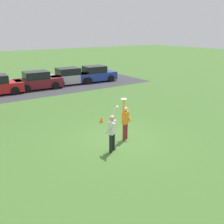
{
  "coord_description": "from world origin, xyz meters",
  "views": [
    {
      "loc": [
        -6.95,
        -9.29,
        5.11
      ],
      "look_at": [
        -0.34,
        0.12,
        1.46
      ],
      "focal_mm": 41.69,
      "sensor_mm": 36.0,
      "label": 1
    }
  ],
  "objects_px": {
    "parked_car_silver": "(69,77)",
    "frisbee_disc": "(124,99)",
    "person_catcher": "(125,120)",
    "person_defender": "(112,130)",
    "parked_car_blue": "(96,74)",
    "parked_car_maroon": "(38,81)",
    "field_cone_orange": "(102,120)"
  },
  "relations": [
    {
      "from": "person_catcher",
      "to": "field_cone_orange",
      "type": "xyz_separation_m",
      "value": [
        0.39,
        2.71,
        -0.82
      ]
    },
    {
      "from": "frisbee_disc",
      "to": "parked_car_blue",
      "type": "height_order",
      "value": "frisbee_disc"
    },
    {
      "from": "parked_car_blue",
      "to": "person_catcher",
      "type": "bearing_deg",
      "value": -111.79
    },
    {
      "from": "person_defender",
      "to": "frisbee_disc",
      "type": "height_order",
      "value": "frisbee_disc"
    },
    {
      "from": "person_catcher",
      "to": "frisbee_disc",
      "type": "xyz_separation_m",
      "value": [
        -0.2,
        -0.11,
        1.11
      ]
    },
    {
      "from": "person_catcher",
      "to": "parked_car_silver",
      "type": "height_order",
      "value": "person_catcher"
    },
    {
      "from": "field_cone_orange",
      "to": "parked_car_blue",
      "type": "bearing_deg",
      "value": 59.96
    },
    {
      "from": "frisbee_disc",
      "to": "parked_car_maroon",
      "type": "relative_size",
      "value": 0.06
    },
    {
      "from": "field_cone_orange",
      "to": "person_defender",
      "type": "bearing_deg",
      "value": -115.88
    },
    {
      "from": "person_catcher",
      "to": "parked_car_maroon",
      "type": "distance_m",
      "value": 13.46
    },
    {
      "from": "person_catcher",
      "to": "field_cone_orange",
      "type": "height_order",
      "value": "person_catcher"
    },
    {
      "from": "parked_car_maroon",
      "to": "parked_car_blue",
      "type": "relative_size",
      "value": 1.0
    },
    {
      "from": "parked_car_silver",
      "to": "frisbee_disc",
      "type": "bearing_deg",
      "value": -101.74
    },
    {
      "from": "parked_car_maroon",
      "to": "field_cone_orange",
      "type": "distance_m",
      "value": 10.76
    },
    {
      "from": "person_catcher",
      "to": "frisbee_disc",
      "type": "bearing_deg",
      "value": 0.0
    },
    {
      "from": "parked_car_maroon",
      "to": "parked_car_blue",
      "type": "distance_m",
      "value": 6.1
    },
    {
      "from": "person_catcher",
      "to": "parked_car_maroon",
      "type": "xyz_separation_m",
      "value": [
        0.54,
        13.45,
        -0.25
      ]
    },
    {
      "from": "parked_car_silver",
      "to": "parked_car_blue",
      "type": "distance_m",
      "value": 2.83
    },
    {
      "from": "field_cone_orange",
      "to": "parked_car_maroon",
      "type": "bearing_deg",
      "value": 89.23
    },
    {
      "from": "frisbee_disc",
      "to": "person_defender",
      "type": "bearing_deg",
      "value": -151.34
    },
    {
      "from": "person_catcher",
      "to": "person_defender",
      "type": "xyz_separation_m",
      "value": [
        -1.25,
        -0.68,
        -0.0
      ]
    },
    {
      "from": "parked_car_silver",
      "to": "person_defender",
      "type": "bearing_deg",
      "value": -104.94
    },
    {
      "from": "frisbee_disc",
      "to": "parked_car_blue",
      "type": "bearing_deg",
      "value": 63.34
    },
    {
      "from": "person_defender",
      "to": "parked_car_blue",
      "type": "distance_m",
      "value": 16.24
    },
    {
      "from": "frisbee_disc",
      "to": "parked_car_blue",
      "type": "relative_size",
      "value": 0.06
    },
    {
      "from": "person_catcher",
      "to": "frisbee_disc",
      "type": "height_order",
      "value": "frisbee_disc"
    },
    {
      "from": "field_cone_orange",
      "to": "person_catcher",
      "type": "bearing_deg",
      "value": -98.24
    },
    {
      "from": "person_catcher",
      "to": "person_defender",
      "type": "bearing_deg",
      "value": 0.0
    },
    {
      "from": "person_catcher",
      "to": "frisbee_disc",
      "type": "distance_m",
      "value": 1.13
    },
    {
      "from": "person_defender",
      "to": "field_cone_orange",
      "type": "xyz_separation_m",
      "value": [
        1.64,
        3.39,
        -0.82
      ]
    },
    {
      "from": "person_catcher",
      "to": "person_defender",
      "type": "distance_m",
      "value": 1.43
    },
    {
      "from": "person_defender",
      "to": "parked_car_maroon",
      "type": "distance_m",
      "value": 14.25
    }
  ]
}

